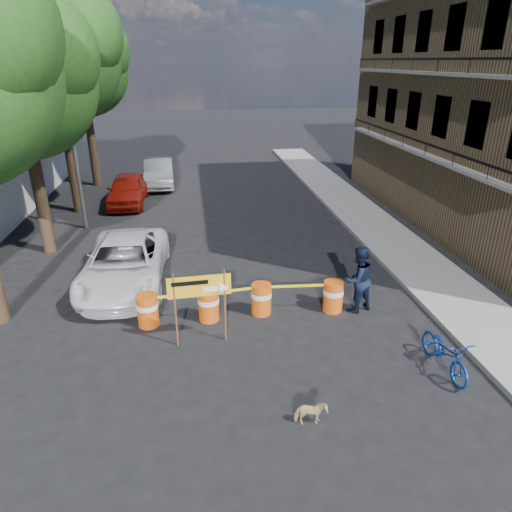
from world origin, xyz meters
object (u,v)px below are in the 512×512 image
object	(u,v)px
barrel_mid_left	(209,304)
barrel_mid_right	(261,298)
barrel_far_right	(333,296)
pedestrian	(358,279)
bicycle	(449,336)
detour_sign	(208,291)
barrel_far_left	(148,310)
dog	(311,414)
sedan_silver	(159,173)
suv_white	(125,263)
sedan_red	(127,190)

from	to	relation	value
barrel_mid_left	barrel_mid_right	bearing A→B (deg)	5.57
barrel_far_right	barrel_mid_left	bearing A→B (deg)	-179.82
pedestrian	bicycle	xyz separation A→B (m)	(1.07, -2.95, -0.05)
barrel_far_right	detour_sign	world-z (taller)	detour_sign
barrel_far_left	dog	size ratio (longest dim) A/B	1.42
barrel_mid_right	sedan_silver	world-z (taller)	sedan_silver
suv_white	sedan_silver	bearing A→B (deg)	90.00
bicycle	sedan_red	size ratio (longest dim) A/B	0.43
sedan_silver	sedan_red	bearing A→B (deg)	-113.89
sedan_red	sedan_silver	world-z (taller)	sedan_silver
detour_sign	dog	bearing A→B (deg)	-63.87
detour_sign	suv_white	xyz separation A→B (m)	(-2.49, 3.68, -0.73)
barrel_mid_left	sedan_silver	world-z (taller)	sedan_silver
barrel_far_left	barrel_far_right	world-z (taller)	same
barrel_mid_left	sedan_silver	xyz separation A→B (m)	(-2.11, 15.15, 0.27)
detour_sign	sedan_silver	size ratio (longest dim) A/B	0.44
detour_sign	sedan_red	distance (m)	13.24
pedestrian	dog	size ratio (longest dim) A/B	3.07
suv_white	barrel_mid_left	bearing A→B (deg)	-43.96
barrel_mid_right	dog	distance (m)	4.41
barrel_far_left	sedan_red	bearing A→B (deg)	98.84
barrel_far_left	sedan_silver	size ratio (longest dim) A/B	0.20
pedestrian	barrel_far_left	bearing A→B (deg)	-20.47
pedestrian	detour_sign	bearing A→B (deg)	-6.53
bicycle	sedan_red	xyz separation A→B (m)	(-8.70, 14.67, -0.19)
barrel_mid_left	barrel_mid_right	world-z (taller)	same
sedan_red	suv_white	bearing A→B (deg)	-83.77
barrel_far_left	pedestrian	size ratio (longest dim) A/B	0.46
barrel_far_right	pedestrian	bearing A→B (deg)	-5.76
barrel_mid_left	sedan_red	world-z (taller)	sedan_red
bicycle	detour_sign	bearing A→B (deg)	157.75
dog	suv_white	distance (m)	8.08
barrel_mid_right	bicycle	distance (m)	4.93
barrel_mid_right	pedestrian	size ratio (longest dim) A/B	0.46
pedestrian	sedan_silver	size ratio (longest dim) A/B	0.43
bicycle	barrel_far_right	bearing A→B (deg)	117.47
barrel_far_right	dog	bearing A→B (deg)	-112.16
dog	sedan_red	bearing A→B (deg)	20.98
barrel_far_right	sedan_silver	bearing A→B (deg)	110.40
barrel_far_left	barrel_mid_right	distance (m)	3.11
pedestrian	dog	distance (m)	4.89
barrel_far_left	barrel_mid_left	distance (m)	1.63
bicycle	sedan_red	world-z (taller)	bicycle
suv_white	sedan_silver	distance (m)	12.58
barrel_mid_left	barrel_far_right	xyz separation A→B (m)	(3.52, 0.01, 0.00)
barrel_mid_right	bicycle	xyz separation A→B (m)	(3.77, -3.15, 0.45)
barrel_far_left	barrel_mid_right	world-z (taller)	same
barrel_mid_left	dog	xyz separation A→B (m)	(1.78, -4.26, -0.20)
barrel_far_right	sedan_red	bearing A→B (deg)	120.89
barrel_mid_left	detour_sign	size ratio (longest dim) A/B	0.45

